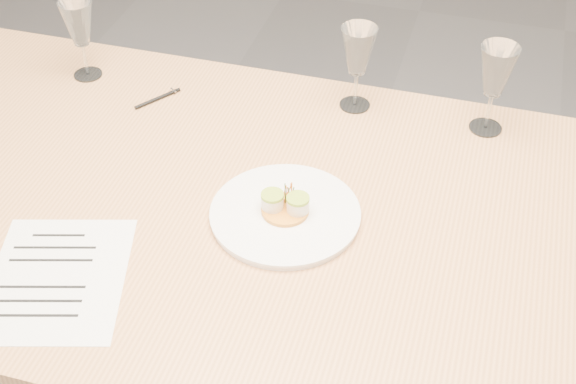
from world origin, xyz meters
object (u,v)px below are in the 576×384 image
(wine_glass_1, at_px, (358,52))
(wine_glass_0, at_px, (79,25))
(recipe_sheet, at_px, (57,278))
(ballpoint_pen, at_px, (158,98))
(dinner_plate, at_px, (285,213))
(dining_table, at_px, (274,236))
(wine_glass_2, at_px, (496,73))

(wine_glass_1, bearing_deg, wine_glass_0, -175.30)
(wine_glass_1, bearing_deg, recipe_sheet, -120.12)
(ballpoint_pen, height_order, wine_glass_0, wine_glass_0)
(dinner_plate, bearing_deg, ballpoint_pen, 142.48)
(wine_glass_0, bearing_deg, recipe_sheet, -67.75)
(wine_glass_0, bearing_deg, dining_table, -31.05)
(recipe_sheet, height_order, ballpoint_pen, ballpoint_pen)
(recipe_sheet, height_order, wine_glass_0, wine_glass_0)
(ballpoint_pen, height_order, wine_glass_2, wine_glass_2)
(wine_glass_0, xyz_separation_m, wine_glass_2, (0.96, 0.05, 0.01))
(recipe_sheet, relative_size, wine_glass_0, 1.86)
(wine_glass_1, height_order, wine_glass_2, wine_glass_2)
(ballpoint_pen, distance_m, wine_glass_1, 0.48)
(recipe_sheet, bearing_deg, wine_glass_1, 43.89)
(wine_glass_2, bearing_deg, recipe_sheet, -135.80)
(recipe_sheet, bearing_deg, dining_table, 24.93)
(dinner_plate, height_order, wine_glass_0, wine_glass_0)
(recipe_sheet, height_order, wine_glass_2, wine_glass_2)
(ballpoint_pen, xyz_separation_m, wine_glass_2, (0.76, 0.10, 0.14))
(dinner_plate, distance_m, wine_glass_2, 0.56)
(wine_glass_2, bearing_deg, wine_glass_1, 178.80)
(recipe_sheet, distance_m, wine_glass_0, 0.70)
(dining_table, xyz_separation_m, wine_glass_2, (0.38, 0.40, 0.21))
(dining_table, height_order, ballpoint_pen, ballpoint_pen)
(dining_table, xyz_separation_m, wine_glass_0, (-0.59, 0.35, 0.21))
(dinner_plate, xyz_separation_m, wine_glass_1, (0.05, 0.42, 0.13))
(dining_table, distance_m, dinner_plate, 0.08)
(dining_table, height_order, wine_glass_1, wine_glass_1)
(wine_glass_1, bearing_deg, dining_table, -100.31)
(ballpoint_pen, distance_m, wine_glass_2, 0.78)
(dining_table, bearing_deg, recipe_sheet, -139.07)
(ballpoint_pen, xyz_separation_m, wine_glass_0, (-0.21, 0.05, 0.13))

